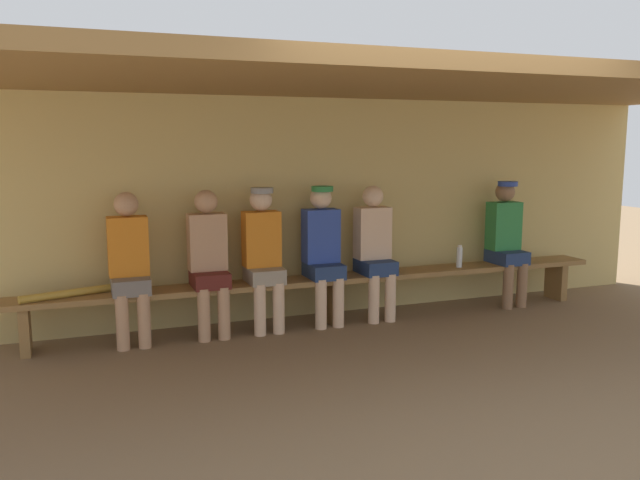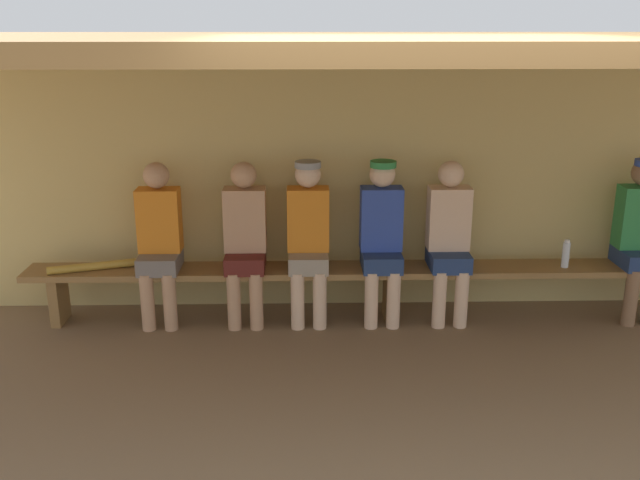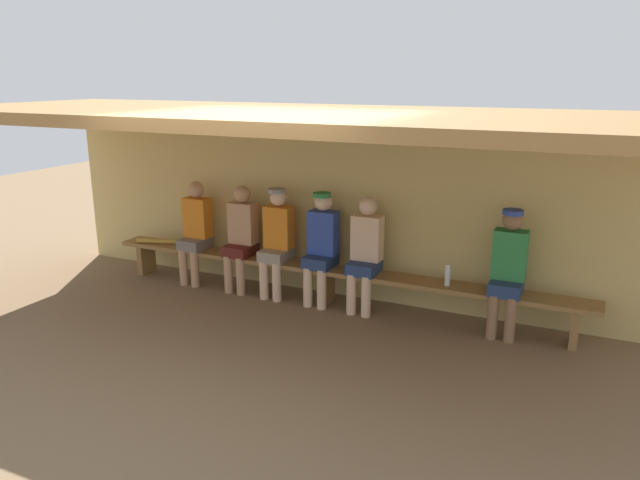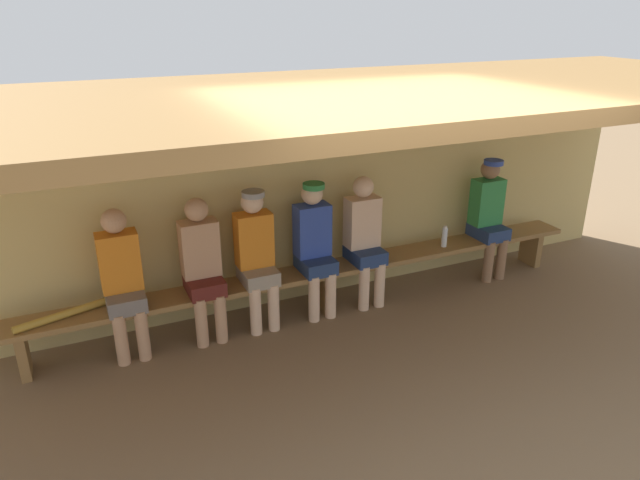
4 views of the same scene
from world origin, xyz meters
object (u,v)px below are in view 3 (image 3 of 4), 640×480
object	(u,v)px
bench	(327,273)
player_in_red	(508,267)
player_shirtless_tan	(241,234)
water_bottle_blue	(448,276)
player_rightmost	(365,250)
baseball_bat	(168,242)
player_middle	(321,243)
player_with_sunglasses	(277,237)
player_in_white	(196,228)

from	to	relation	value
bench	player_in_red	distance (m)	2.08
bench	player_in_red	size ratio (longest dim) A/B	4.46
bench	player_shirtless_tan	distance (m)	1.24
bench	water_bottle_blue	bearing A→B (deg)	-1.44
player_rightmost	water_bottle_blue	distance (m)	0.98
player_in_red	water_bottle_blue	world-z (taller)	player_in_red
player_in_red	baseball_bat	distance (m)	4.42
bench	baseball_bat	distance (m)	2.36
player_middle	player_in_red	world-z (taller)	same
player_middle	player_in_red	size ratio (longest dim) A/B	1.00
player_with_sunglasses	water_bottle_blue	world-z (taller)	player_with_sunglasses
player_middle	baseball_bat	distance (m)	2.29
player_shirtless_tan	player_rightmost	world-z (taller)	same
player_middle	player_in_white	size ratio (longest dim) A/B	1.01
player_rightmost	baseball_bat	size ratio (longest dim) A/B	1.54
player_with_sunglasses	bench	bearing A→B (deg)	-0.30
player_middle	player_in_white	distance (m)	1.81
player_in_white	baseball_bat	size ratio (longest dim) A/B	1.54
player_rightmost	bench	bearing A→B (deg)	-179.63
player_in_white	player_middle	bearing A→B (deg)	0.02
player_in_white	baseball_bat	world-z (taller)	player_in_white
player_rightmost	player_in_red	distance (m)	1.58
player_in_red	player_with_sunglasses	xyz separation A→B (m)	(-2.73, 0.00, 0.00)
player_shirtless_tan	player_rightmost	xyz separation A→B (m)	(1.67, 0.00, 0.00)
water_bottle_blue	player_rightmost	bearing A→B (deg)	177.67
player_middle	player_with_sunglasses	xyz separation A→B (m)	(-0.60, 0.00, 0.00)
bench	player_rightmost	distance (m)	0.59
player_shirtless_tan	baseball_bat	world-z (taller)	player_shirtless_tan
player_rightmost	player_with_sunglasses	bearing A→B (deg)	179.98
player_in_red	player_with_sunglasses	size ratio (longest dim) A/B	1.00
player_rightmost	water_bottle_blue	bearing A→B (deg)	-2.33
player_shirtless_tan	player_middle	bearing A→B (deg)	0.03
player_in_red	bench	bearing A→B (deg)	-179.90
player_rightmost	player_in_red	world-z (taller)	player_in_red
bench	player_in_white	world-z (taller)	player_in_white
player_in_red	baseball_bat	xyz separation A→B (m)	(-4.41, -0.00, -0.25)
bench	player_in_white	size ratio (longest dim) A/B	4.49
player_middle	player_rightmost	distance (m)	0.55
player_shirtless_tan	water_bottle_blue	xyz separation A→B (m)	(2.63, -0.04, -0.16)
bench	player_in_white	xyz separation A→B (m)	(-1.89, 0.00, 0.34)
player_rightmost	player_in_red	xyz separation A→B (m)	(1.58, 0.00, 0.02)
player_shirtless_tan	water_bottle_blue	bearing A→B (deg)	-0.86
player_in_white	player_with_sunglasses	size ratio (longest dim) A/B	0.99
bench	water_bottle_blue	xyz separation A→B (m)	(1.44, -0.04, 0.18)
player_rightmost	player_with_sunglasses	distance (m)	1.15
baseball_bat	player_shirtless_tan	bearing A→B (deg)	-16.82
player_with_sunglasses	baseball_bat	size ratio (longest dim) A/B	1.55
bench	player_middle	xyz separation A→B (m)	(-0.08, 0.00, 0.36)
player_with_sunglasses	player_in_red	bearing A→B (deg)	0.00
player_shirtless_tan	water_bottle_blue	size ratio (longest dim) A/B	5.67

